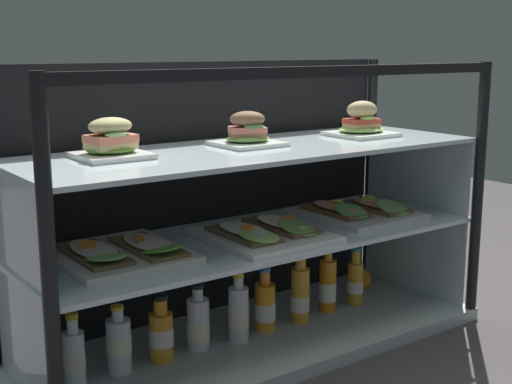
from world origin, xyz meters
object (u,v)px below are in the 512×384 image
at_px(juice_bottle_tucked_behind, 119,344).
at_px(juice_bottle_front_middle, 198,324).
at_px(juice_bottle_near_post, 74,358).
at_px(juice_bottle_back_left, 328,286).
at_px(plated_roll_sandwich_mid_left, 246,133).
at_px(open_sandwich_tray_near_right_corner, 358,210).
at_px(juice_bottle_front_second, 265,306).
at_px(open_sandwich_tray_center, 121,252).
at_px(orange_fruit_beside_bottles, 360,279).
at_px(juice_bottle_front_right_end, 355,281).
at_px(juice_bottle_back_right, 300,294).
at_px(plated_roll_sandwich_near_left_corner, 362,124).
at_px(plated_roll_sandwich_mid_right, 111,142).
at_px(juice_bottle_front_fourth, 161,334).
at_px(open_sandwich_tray_far_right, 265,232).
at_px(juice_bottle_back_center, 239,313).

relative_size(juice_bottle_tucked_behind, juice_bottle_front_middle, 0.96).
distance_m(juice_bottle_near_post, juice_bottle_back_left, 0.92).
relative_size(plated_roll_sandwich_mid_left, juice_bottle_front_middle, 0.92).
distance_m(open_sandwich_tray_near_right_corner, juice_bottle_front_second, 0.47).
bearing_deg(juice_bottle_front_middle, open_sandwich_tray_center, 178.05).
relative_size(juice_bottle_front_middle, juice_bottle_back_left, 0.84).
height_order(open_sandwich_tray_center, orange_fruit_beside_bottles, open_sandwich_tray_center).
bearing_deg(juice_bottle_front_right_end, juice_bottle_back_right, -176.95).
bearing_deg(plated_roll_sandwich_near_left_corner, plated_roll_sandwich_mid_left, 176.02).
bearing_deg(open_sandwich_tray_near_right_corner, juice_bottle_back_right, -178.32).
xyz_separation_m(plated_roll_sandwich_mid_right, juice_bottle_front_fourth, (0.11, -0.05, -0.56)).
relative_size(plated_roll_sandwich_near_left_corner, juice_bottle_near_post, 0.94).
distance_m(open_sandwich_tray_center, juice_bottle_front_right_end, 0.92).
bearing_deg(juice_bottle_near_post, plated_roll_sandwich_mid_right, 22.48).
relative_size(plated_roll_sandwich_mid_right, open_sandwich_tray_center, 0.50).
bearing_deg(orange_fruit_beside_bottles, open_sandwich_tray_far_right, -164.96).
distance_m(open_sandwich_tray_near_right_corner, juice_bottle_tucked_behind, 0.94).
bearing_deg(open_sandwich_tray_center, juice_bottle_front_fourth, -7.66).
xyz_separation_m(open_sandwich_tray_center, juice_bottle_front_middle, (0.24, -0.01, -0.26)).
bearing_deg(juice_bottle_tucked_behind, juice_bottle_back_right, -0.77).
bearing_deg(juice_bottle_front_middle, juice_bottle_back_center, -10.37).
relative_size(plated_roll_sandwich_mid_right, juice_bottle_back_left, 0.77).
relative_size(open_sandwich_tray_far_right, open_sandwich_tray_near_right_corner, 1.00).
height_order(plated_roll_sandwich_mid_left, juice_bottle_front_second, plated_roll_sandwich_mid_left).
xyz_separation_m(juice_bottle_tucked_behind, juice_bottle_back_left, (0.78, 0.01, 0.01)).
relative_size(open_sandwich_tray_center, open_sandwich_tray_near_right_corner, 1.00).
relative_size(juice_bottle_back_left, orange_fruit_beside_bottles, 2.92).
bearing_deg(juice_bottle_near_post, juice_bottle_back_left, 1.59).
relative_size(juice_bottle_tucked_behind, juice_bottle_front_fourth, 0.98).
xyz_separation_m(open_sandwich_tray_center, juice_bottle_front_second, (0.49, -0.01, -0.26)).
distance_m(open_sandwich_tray_far_right, juice_bottle_near_post, 0.66).
relative_size(plated_roll_sandwich_mid_right, plated_roll_sandwich_near_left_corner, 0.95).
xyz_separation_m(juice_bottle_back_center, juice_bottle_back_left, (0.39, 0.03, 0.00)).
relative_size(juice_bottle_back_right, orange_fruit_beside_bottles, 2.90).
distance_m(juice_bottle_front_second, juice_bottle_front_right_end, 0.40).
bearing_deg(orange_fruit_beside_bottles, open_sandwich_tray_near_right_corner, -140.68).
relative_size(juice_bottle_front_second, orange_fruit_beside_bottles, 2.52).
relative_size(juice_bottle_back_right, juice_bottle_front_right_end, 1.16).
bearing_deg(orange_fruit_beside_bottles, open_sandwich_tray_center, -175.21).
distance_m(plated_roll_sandwich_near_left_corner, juice_bottle_tucked_behind, 1.07).
relative_size(plated_roll_sandwich_mid_left, orange_fruit_beside_bottles, 2.26).
height_order(juice_bottle_front_middle, juice_bottle_back_center, juice_bottle_back_center).
height_order(plated_roll_sandwich_near_left_corner, orange_fruit_beside_bottles, plated_roll_sandwich_near_left_corner).
relative_size(juice_bottle_front_middle, orange_fruit_beside_bottles, 2.46).
xyz_separation_m(open_sandwich_tray_near_right_corner, juice_bottle_near_post, (-1.04, -0.02, -0.26)).
height_order(juice_bottle_front_middle, juice_bottle_front_second, juice_bottle_front_second).
bearing_deg(plated_roll_sandwich_mid_right, orange_fruit_beside_bottles, 2.60).
distance_m(plated_roll_sandwich_mid_left, juice_bottle_front_middle, 0.59).
xyz_separation_m(open_sandwich_tray_far_right, juice_bottle_back_left, (0.31, 0.06, -0.25)).
bearing_deg(juice_bottle_back_right, juice_bottle_back_center, -177.43).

